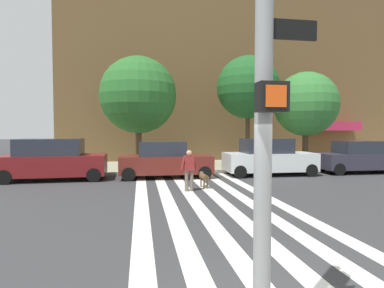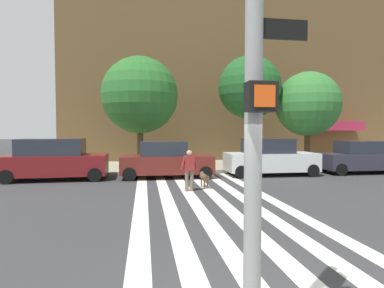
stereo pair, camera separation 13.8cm
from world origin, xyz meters
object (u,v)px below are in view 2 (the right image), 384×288
(parked_car_third_in_line, at_px, (270,158))
(pedestrian_dog_walker, at_px, (189,168))
(street_tree_middle, at_px, (250,88))
(parked_car_behind_first, at_px, (166,160))
(street_tree_further, at_px, (308,104))
(traffic_light_pole, at_px, (257,19))
(parked_car_fourth_in_line, at_px, (363,158))
(dog_on_leash, at_px, (204,177))
(street_tree_nearest, at_px, (140,95))
(parked_car_near_curb, at_px, (55,160))
(pedestrian_bystander, at_px, (284,152))

(parked_car_third_in_line, height_order, pedestrian_dog_walker, parked_car_third_in_line)
(parked_car_third_in_line, bearing_deg, street_tree_middle, 91.61)
(parked_car_behind_first, distance_m, street_tree_further, 10.07)
(parked_car_behind_first, distance_m, parked_car_third_in_line, 5.60)
(traffic_light_pole, distance_m, parked_car_behind_first, 13.43)
(parked_car_fourth_in_line, relative_size, dog_on_leash, 4.63)
(pedestrian_dog_walker, bearing_deg, street_tree_middle, 55.03)
(traffic_light_pole, bearing_deg, pedestrian_dog_walker, 85.83)
(pedestrian_dog_walker, bearing_deg, street_tree_nearest, 105.57)
(street_tree_nearest, bearing_deg, parked_car_fourth_in_line, -15.33)
(traffic_light_pole, height_order, parked_car_behind_first, traffic_light_pole)
(parked_car_third_in_line, height_order, street_tree_nearest, street_tree_nearest)
(parked_car_near_curb, relative_size, pedestrian_dog_walker, 2.96)
(street_tree_further, bearing_deg, parked_car_third_in_line, -143.99)
(pedestrian_bystander, bearing_deg, parked_car_fourth_in_line, -33.20)
(traffic_light_pole, bearing_deg, parked_car_near_curb, 112.29)
(traffic_light_pole, bearing_deg, dog_on_leash, 82.00)
(parked_car_behind_first, xyz_separation_m, street_tree_further, (9.19, 2.61, 3.19))
(parked_car_behind_first, height_order, street_tree_middle, street_tree_middle)
(traffic_light_pole, xyz_separation_m, parked_car_fourth_in_line, (11.16, 13.17, -2.65))
(parked_car_third_in_line, xyz_separation_m, pedestrian_dog_walker, (-4.94, -3.79, -0.02))
(parked_car_near_curb, height_order, parked_car_third_in_line, parked_car_near_curb)
(parked_car_third_in_line, xyz_separation_m, dog_on_leash, (-4.21, -3.11, -0.50))
(street_tree_middle, bearing_deg, pedestrian_dog_walker, -124.97)
(dog_on_leash, bearing_deg, parked_car_near_curb, 155.48)
(street_tree_further, xyz_separation_m, pedestrian_bystander, (-1.65, -0.25, -3.01))
(street_tree_middle, bearing_deg, parked_car_near_curb, -163.90)
(traffic_light_pole, relative_size, street_tree_further, 0.97)
(street_tree_nearest, distance_m, street_tree_further, 10.58)
(street_tree_middle, height_order, pedestrian_dog_walker, street_tree_middle)
(street_tree_nearest, relative_size, street_tree_further, 1.13)
(street_tree_nearest, height_order, street_tree_middle, street_tree_middle)
(parked_car_near_curb, relative_size, dog_on_leash, 4.67)
(parked_car_fourth_in_line, bearing_deg, traffic_light_pole, -130.28)
(parked_car_fourth_in_line, distance_m, street_tree_nearest, 13.46)
(street_tree_middle, height_order, dog_on_leash, street_tree_middle)
(parked_car_near_curb, xyz_separation_m, street_tree_middle, (10.93, 3.16, 4.14))
(traffic_light_pole, relative_size, pedestrian_dog_walker, 3.54)
(traffic_light_pole, bearing_deg, pedestrian_bystander, 64.05)
(street_tree_nearest, bearing_deg, traffic_light_pole, -85.43)
(parked_car_behind_first, bearing_deg, street_tree_further, 15.84)
(dog_on_leash, bearing_deg, street_tree_nearest, 112.76)
(traffic_light_pole, xyz_separation_m, pedestrian_bystander, (7.56, 15.53, -2.44))
(parked_car_fourth_in_line, relative_size, street_tree_further, 0.81)
(pedestrian_dog_walker, xyz_separation_m, pedestrian_bystander, (6.87, 6.15, 0.15))
(parked_car_behind_first, distance_m, pedestrian_dog_walker, 3.84)
(parked_car_third_in_line, bearing_deg, dog_on_leash, -143.56)
(pedestrian_dog_walker, bearing_deg, traffic_light_pole, -94.17)
(parked_car_behind_first, distance_m, pedestrian_bystander, 7.90)
(parked_car_near_curb, bearing_deg, street_tree_middle, 16.10)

